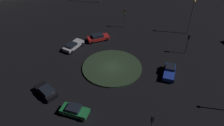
{
  "coord_description": "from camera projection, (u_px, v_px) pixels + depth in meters",
  "views": [
    {
      "loc": [
        9.73,
        28.87,
        24.16
      ],
      "look_at": [
        0.0,
        0.0,
        1.03
      ],
      "focal_mm": 35.96,
      "sensor_mm": 36.0,
      "label": 1
    }
  ],
  "objects": [
    {
      "name": "streetlamp_west",
      "position": [
        192.0,
        13.0,
        45.45
      ],
      "size": [
        0.48,
        0.48,
        7.5
      ],
      "color": "#4C4C51",
      "rests_on": "ground_plane"
    },
    {
      "name": "car_green",
      "position": [
        75.0,
        110.0,
        30.28
      ],
      "size": [
        4.11,
        3.72,
        1.4
      ],
      "rotation": [
        0.0,
        0.0,
        -0.66
      ],
      "color": "#1E7238",
      "rests_on": "ground_plane"
    },
    {
      "name": "car_black",
      "position": [
        46.0,
        91.0,
        33.25
      ],
      "size": [
        3.31,
        4.34,
        1.37
      ],
      "rotation": [
        0.0,
        0.0,
        -1.13
      ],
      "color": "black",
      "rests_on": "ground_plane"
    },
    {
      "name": "car_silver",
      "position": [
        73.0,
        45.0,
        43.27
      ],
      "size": [
        4.6,
        4.28,
        1.31
      ],
      "rotation": [
        0.0,
        0.0,
        3.84
      ],
      "color": "silver",
      "rests_on": "ground_plane"
    },
    {
      "name": "car_blue",
      "position": [
        170.0,
        71.0,
        36.91
      ],
      "size": [
        3.91,
        4.46,
        1.44
      ],
      "rotation": [
        0.0,
        0.0,
        0.94
      ],
      "color": "#1E38A5",
      "rests_on": "ground_plane"
    },
    {
      "name": "roundabout_island",
      "position": [
        112.0,
        67.0,
        38.8
      ],
      "size": [
        10.31,
        10.31,
        0.26
      ],
      "primitive_type": "cylinder",
      "color": "#263823",
      "rests_on": "ground_plane"
    },
    {
      "name": "ground_plane",
      "position": [
        112.0,
        68.0,
        38.88
      ],
      "size": [
        116.88,
        116.88,
        0.0
      ],
      "primitive_type": "plane",
      "color": "black"
    },
    {
      "name": "traffic_light_west",
      "position": [
        188.0,
        41.0,
        40.6
      ],
      "size": [
        0.36,
        0.3,
        4.01
      ],
      "rotation": [
        0.0,
        0.0,
        -0.02
      ],
      "color": "#2D2D2D",
      "rests_on": "ground_plane"
    },
    {
      "name": "traffic_light_north",
      "position": [
        152.0,
        123.0,
        25.78
      ],
      "size": [
        0.3,
        0.36,
        4.27
      ],
      "rotation": [
        0.0,
        0.0,
        -1.58
      ],
      "color": "#2D2D2D",
      "rests_on": "ground_plane"
    },
    {
      "name": "car_red",
      "position": [
        98.0,
        37.0,
        45.63
      ],
      "size": [
        4.49,
        2.13,
        1.4
      ],
      "rotation": [
        0.0,
        0.0,
        3.2
      ],
      "color": "red",
      "rests_on": "ground_plane"
    },
    {
      "name": "traffic_light_southwest",
      "position": [
        125.0,
        15.0,
        48.71
      ],
      "size": [
        0.37,
        0.4,
        4.2
      ],
      "rotation": [
        0.0,
        0.0,
        1.06
      ],
      "color": "#2D2D2D",
      "rests_on": "ground_plane"
    }
  ]
}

